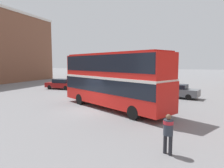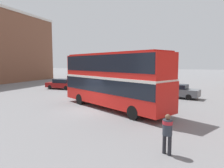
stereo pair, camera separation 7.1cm
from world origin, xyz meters
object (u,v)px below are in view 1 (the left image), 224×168
object	(u,v)px
double_decker_bus	(112,77)
parked_car_kerb_near	(61,84)
parked_car_kerb_far	(177,91)
parked_car_side_street	(109,81)
pedestrian_foreground	(168,130)

from	to	relation	value
double_decker_bus	parked_car_kerb_near	world-z (taller)	double_decker_bus
parked_car_kerb_far	parked_car_side_street	xyz separation A→B (m)	(-11.16, 7.97, 0.03)
pedestrian_foreground	parked_car_kerb_near	xyz separation A→B (m)	(-16.59, 16.77, -0.30)
pedestrian_foreground	parked_car_kerb_far	size ratio (longest dim) A/B	0.36
double_decker_bus	parked_car_kerb_far	distance (m)	9.25
parked_car_kerb_near	parked_car_kerb_far	bearing A→B (deg)	173.92
double_decker_bus	parked_car_kerb_near	xyz separation A→B (m)	(-11.48, 9.52, -1.92)
parked_car_kerb_far	parked_car_side_street	size ratio (longest dim) A/B	1.04
pedestrian_foreground	parked_car_side_street	distance (m)	25.40
pedestrian_foreground	parked_car_side_street	world-z (taller)	pedestrian_foreground
double_decker_bus	pedestrian_foreground	bearing A→B (deg)	-25.79
parked_car_side_street	parked_car_kerb_near	bearing A→B (deg)	-118.95
double_decker_bus	parked_car_side_street	size ratio (longest dim) A/B	2.32
parked_car_kerb_far	pedestrian_foreground	bearing A→B (deg)	-74.77
pedestrian_foreground	parked_car_side_street	size ratio (longest dim) A/B	0.37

